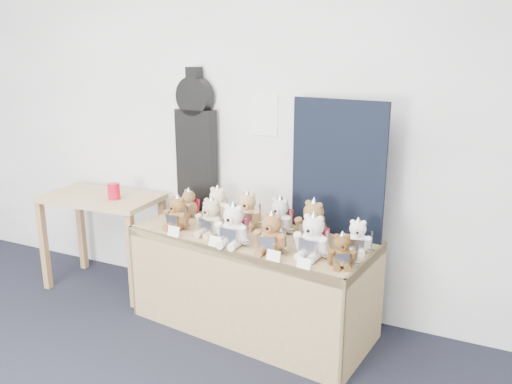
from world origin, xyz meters
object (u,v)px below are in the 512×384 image
at_px(teddy_back_centre_left, 247,211).
at_px(teddy_back_centre_right, 280,217).
at_px(teddy_front_left, 211,219).
at_px(red_cup, 114,191).
at_px(teddy_front_centre, 233,227).
at_px(teddy_front_end, 342,252).
at_px(teddy_front_right, 271,235).
at_px(teddy_back_left, 217,205).
at_px(teddy_front_far_right, 313,238).
at_px(display_table, 247,258).
at_px(teddy_back_right, 313,223).
at_px(teddy_back_end, 357,238).
at_px(teddy_front_far_left, 177,214).
at_px(teddy_back_far_left, 189,204).
at_px(side_table, 102,211).
at_px(guitar_case, 196,142).

relative_size(teddy_back_centre_left, teddy_back_centre_right, 1.02).
bearing_deg(teddy_front_left, red_cup, -179.63).
bearing_deg(teddy_front_centre, teddy_front_end, -3.51).
bearing_deg(teddy_front_right, teddy_back_left, 145.06).
relative_size(teddy_front_centre, teddy_back_centre_right, 1.07).
bearing_deg(teddy_front_far_right, display_table, 171.93).
distance_m(red_cup, teddy_back_right, 1.59).
bearing_deg(display_table, teddy_back_end, 10.89).
relative_size(teddy_front_far_left, teddy_back_far_left, 1.14).
xyz_separation_m(teddy_front_far_right, teddy_back_end, (0.22, 0.18, -0.02)).
xyz_separation_m(teddy_back_centre_right, teddy_back_far_left, (-0.75, 0.05, -0.02)).
xyz_separation_m(side_table, teddy_back_far_left, (0.75, 0.10, 0.13)).
relative_size(teddy_front_left, teddy_front_far_right, 0.95).
xyz_separation_m(teddy_front_far_left, teddy_front_centre, (0.49, -0.11, 0.02)).
relative_size(red_cup, teddy_front_centre, 0.41).
relative_size(teddy_front_far_left, teddy_back_left, 0.96).
xyz_separation_m(guitar_case, teddy_front_left, (0.39, -0.47, -0.41)).
distance_m(teddy_front_left, teddy_back_far_left, 0.46).
height_order(red_cup, teddy_front_centre, teddy_front_centre).
xyz_separation_m(red_cup, teddy_front_far_right, (1.68, -0.22, -0.04)).
height_order(teddy_front_left, teddy_front_centre, teddy_front_centre).
xyz_separation_m(display_table, teddy_front_left, (-0.23, -0.06, 0.26)).
height_order(teddy_front_far_left, teddy_back_far_left, teddy_front_far_left).
height_order(teddy_front_far_right, teddy_back_centre_right, teddy_front_far_right).
relative_size(teddy_front_centre, teddy_back_right, 0.98).
distance_m(teddy_front_right, teddy_front_far_right, 0.25).
xyz_separation_m(teddy_front_far_left, teddy_front_left, (0.27, -0.01, 0.01)).
bearing_deg(teddy_front_far_left, teddy_front_centre, -3.78).
relative_size(teddy_front_left, teddy_back_centre_left, 1.00).
bearing_deg(red_cup, teddy_front_far_left, -11.93).
relative_size(teddy_front_end, teddy_back_left, 0.81).
distance_m(teddy_front_far_right, teddy_back_centre_left, 0.66).
xyz_separation_m(guitar_case, red_cup, (-0.55, -0.31, -0.37)).
bearing_deg(teddy_back_left, teddy_front_far_right, -25.64).
height_order(teddy_front_left, teddy_front_end, teddy_front_left).
bearing_deg(guitar_case, teddy_front_left, -43.99).
distance_m(display_table, red_cup, 1.22).
relative_size(side_table, teddy_front_centre, 3.16).
bearing_deg(teddy_front_centre, teddy_back_right, 31.02).
height_order(teddy_front_right, teddy_front_end, teddy_front_right).
relative_size(guitar_case, teddy_back_centre_right, 3.84).
relative_size(teddy_front_centre, teddy_front_far_right, 1.01).
bearing_deg(teddy_front_left, teddy_front_centre, -14.53).
bearing_deg(teddy_back_right, teddy_back_centre_right, -177.23).
relative_size(teddy_front_far_left, teddy_front_centre, 0.87).
xyz_separation_m(teddy_front_right, teddy_front_far_right, (0.25, 0.05, 0.00)).
height_order(teddy_back_centre_right, teddy_back_end, teddy_back_centre_right).
bearing_deg(display_table, teddy_back_right, 21.13).
distance_m(red_cup, teddy_front_right, 1.45).
xyz_separation_m(teddy_front_right, teddy_back_left, (-0.61, 0.43, -0.01)).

